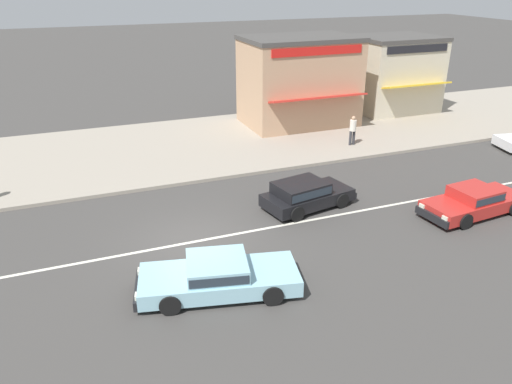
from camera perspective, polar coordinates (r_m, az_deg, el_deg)
ground_plane at (r=17.45m, az=-6.99°, el=-5.65°), size 160.00×160.00×0.00m
lane_centre_stripe at (r=17.45m, az=-6.99°, el=-5.65°), size 50.40×0.14×0.01m
kerb_strip at (r=26.46m, az=-12.64°, el=4.58°), size 68.00×10.00×0.15m
hatchback_black_0 at (r=19.62m, az=5.64°, el=-0.20°), size 3.89×2.27×1.10m
sedan_red_1 at (r=20.79m, az=23.62°, el=-0.93°), size 4.38×2.03×1.06m
sedan_pale_blue_3 at (r=14.59m, az=-4.39°, el=-9.52°), size 4.94×2.75×1.06m
pedestrian_far_end at (r=26.79m, az=11.01°, el=7.16°), size 0.34×0.34×1.56m
shopfront_corner_warung at (r=30.17m, az=4.95°, el=12.55°), size 6.50×5.11×5.06m
shopfront_mid_block at (r=34.55m, az=15.45°, el=12.95°), size 5.23×5.00×4.71m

